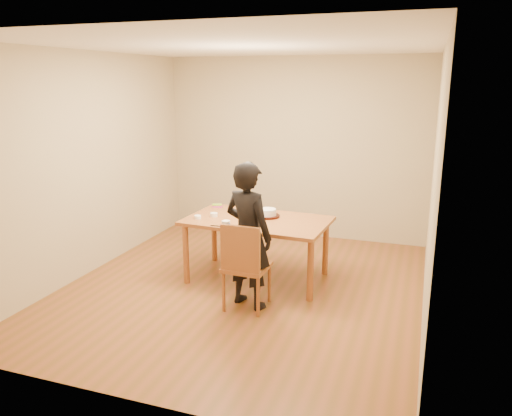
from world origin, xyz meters
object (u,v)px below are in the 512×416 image
(dining_chair, at_px, (247,267))
(person, at_px, (248,235))
(dining_table, at_px, (257,221))
(cake_plate, at_px, (268,216))
(cake, at_px, (268,212))

(dining_chair, relative_size, person, 0.28)
(dining_table, relative_size, dining_chair, 3.77)
(cake_plate, distance_m, person, 0.87)
(dining_chair, bearing_deg, person, 91.50)
(cake_plate, bearing_deg, dining_table, -121.29)
(cake, distance_m, person, 0.87)
(dining_table, distance_m, cake, 0.18)
(dining_chair, xyz_separation_m, person, (0.00, 0.05, 0.33))
(dining_table, bearing_deg, person, -74.90)
(cake_plate, xyz_separation_m, person, (0.07, -0.87, 0.02))
(dining_table, bearing_deg, cake, 62.20)
(person, bearing_deg, cake_plate, -66.44)
(cake, height_order, person, person)
(cake_plate, distance_m, cake, 0.04)
(dining_chair, height_order, cake, cake)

